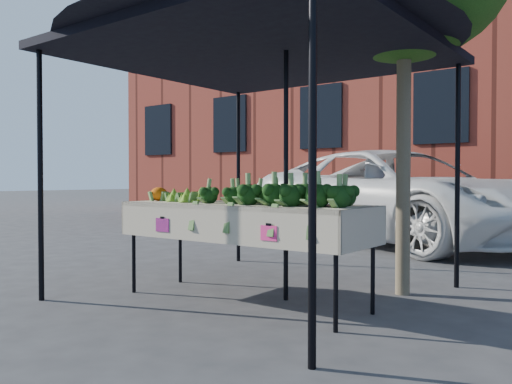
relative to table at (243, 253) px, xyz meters
name	(u,v)px	position (x,y,z in m)	size (l,w,h in m)	color
ground	(217,301)	(-0.22, -0.10, -0.45)	(90.00, 90.00, 0.00)	#323235
table	(243,253)	(0.00, 0.00, 0.00)	(2.40, 0.81, 0.90)	#BEB59A
canopy	(261,154)	(-0.09, 0.40, 0.92)	(3.16, 3.16, 2.74)	black
broccoli_heap	(277,191)	(0.36, 0.03, 0.57)	(1.52, 0.55, 0.24)	black
romanesco_cluster	(192,192)	(-0.66, 0.04, 0.54)	(0.41, 0.55, 0.18)	#86B72F
cauliflower_pair	(159,193)	(-1.05, -0.05, 0.53)	(0.18, 0.18, 0.17)	orange
vehicle	(397,75)	(-0.64, 5.17, 2.51)	(2.73, 1.65, 5.92)	white
street_tree	(404,89)	(1.03, 1.20, 1.54)	(2.02, 2.02, 3.97)	#1E4C14
building_left	(342,77)	(-5.22, 11.90, 4.05)	(12.00, 8.00, 9.00)	maroon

